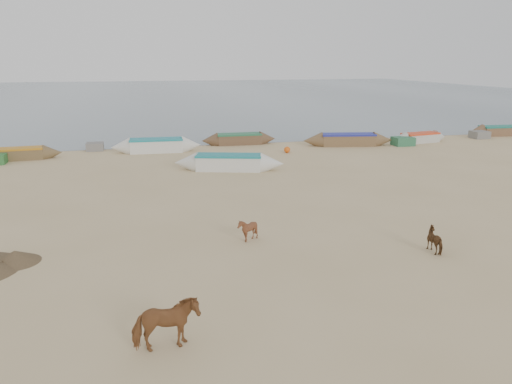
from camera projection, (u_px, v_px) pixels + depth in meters
ground at (284, 248)px, 17.39m from camera, size 140.00×140.00×0.00m
sea at (155, 94)px, 94.20m from camera, size 160.00×160.00×0.00m
cow_adult at (166, 324)px, 11.18m from camera, size 1.54×0.80×1.26m
calf_front at (248, 230)px, 17.98m from camera, size 0.89×0.81×0.87m
calf_right at (437, 240)px, 16.99m from camera, size 0.99×1.05×0.84m
near_canoe at (229, 162)px, 29.52m from camera, size 6.61×3.12×0.95m
waterline_canoes at (197, 144)px, 36.00m from camera, size 57.54×4.58×0.97m
beach_clutter at (265, 145)px, 36.52m from camera, size 45.74×5.05×0.64m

